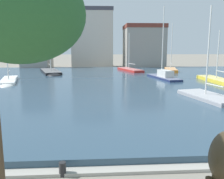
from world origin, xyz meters
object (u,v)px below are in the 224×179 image
(sailboat_black, at_px, (51,73))
(sailboat_yellow, at_px, (215,81))
(sailboat_white, at_px, (9,82))
(sailboat_grey, at_px, (204,97))
(sailboat_red, at_px, (128,70))
(sailboat_orange, at_px, (171,70))
(sailboat_navy, at_px, (162,77))
(mooring_bollard, at_px, (63,169))

(sailboat_black, distance_m, sailboat_yellow, 23.44)
(sailboat_white, xyz_separation_m, sailboat_yellow, (24.01, -0.73, 0.06))
(sailboat_grey, xyz_separation_m, sailboat_red, (-3.07, 22.81, 0.03))
(sailboat_orange, relative_size, sailboat_yellow, 0.95)
(sailboat_white, bearing_deg, sailboat_black, 72.69)
(sailboat_navy, height_order, mooring_bollard, sailboat_navy)
(sailboat_black, xyz_separation_m, sailboat_navy, (15.52, -7.04, 0.12))
(sailboat_black, bearing_deg, sailboat_red, 15.76)
(sailboat_orange, bearing_deg, sailboat_grey, -100.47)
(mooring_bollard, bearing_deg, sailboat_yellow, 52.08)
(sailboat_black, relative_size, mooring_bollard, 19.32)
(sailboat_black, xyz_separation_m, sailboat_grey, (15.62, -19.27, -0.03))
(sailboat_black, height_order, sailboat_navy, sailboat_navy)
(sailboat_black, bearing_deg, sailboat_navy, -24.40)
(sailboat_black, xyz_separation_m, sailboat_white, (-3.03, -9.72, -0.04))
(sailboat_grey, xyz_separation_m, sailboat_yellow, (5.36, 8.81, 0.05))
(sailboat_navy, bearing_deg, sailboat_orange, 66.33)
(sailboat_white, distance_m, sailboat_red, 20.46)
(sailboat_orange, bearing_deg, sailboat_black, -173.52)
(sailboat_grey, xyz_separation_m, sailboat_white, (-18.65, 9.55, -0.01))
(sailboat_black, height_order, sailboat_yellow, sailboat_black)
(sailboat_black, relative_size, sailboat_grey, 1.30)
(sailboat_black, distance_m, sailboat_red, 13.03)
(sailboat_black, xyz_separation_m, sailboat_yellow, (20.98, -10.46, 0.02))
(sailboat_navy, height_order, sailboat_red, sailboat_navy)
(sailboat_grey, relative_size, sailboat_yellow, 0.86)
(sailboat_navy, relative_size, sailboat_red, 1.13)
(sailboat_grey, relative_size, sailboat_red, 0.90)
(sailboat_yellow, bearing_deg, sailboat_red, 121.07)
(mooring_bollard, bearing_deg, sailboat_red, 78.65)
(sailboat_yellow, relative_size, mooring_bollard, 17.32)
(sailboat_orange, distance_m, sailboat_white, 25.58)
(sailboat_navy, distance_m, sailboat_red, 11.00)
(sailboat_red, bearing_deg, sailboat_orange, -10.59)
(sailboat_orange, relative_size, sailboat_white, 0.99)
(sailboat_orange, bearing_deg, sailboat_navy, -113.67)
(sailboat_orange, distance_m, sailboat_navy, 10.12)
(sailboat_grey, bearing_deg, sailboat_red, 97.67)
(sailboat_grey, bearing_deg, sailboat_navy, 90.43)
(sailboat_navy, bearing_deg, sailboat_red, 105.73)
(sailboat_orange, distance_m, sailboat_yellow, 12.76)
(sailboat_grey, bearing_deg, sailboat_yellow, 58.69)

